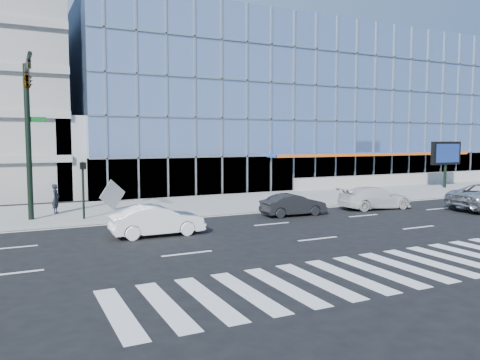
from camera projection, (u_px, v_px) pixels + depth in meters
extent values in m
plane|color=black|center=(272.00, 224.00, 23.86)|extent=(160.00, 160.00, 0.00)
cube|color=gray|center=(211.00, 204.00, 31.01)|extent=(120.00, 8.00, 0.15)
cube|color=#7691C4|center=(264.00, 111.00, 52.62)|extent=(42.00, 26.00, 15.00)
cube|color=gray|center=(93.00, 156.00, 37.06)|extent=(6.00, 8.00, 6.00)
cube|color=gray|center=(428.00, 178.00, 44.73)|extent=(30.00, 0.80, 1.00)
cylinder|color=black|center=(28.00, 143.00, 24.04)|extent=(0.28, 0.28, 8.00)
cylinder|color=black|center=(27.00, 63.00, 21.23)|extent=(0.18, 5.60, 0.18)
imported|color=black|center=(29.00, 73.00, 20.03)|extent=(0.18, 0.22, 1.10)
imported|color=black|center=(27.00, 79.00, 21.99)|extent=(0.48, 2.24, 0.90)
cube|color=#0C591E|center=(37.00, 119.00, 24.13)|extent=(0.90, 0.05, 0.25)
cylinder|color=black|center=(83.00, 190.00, 24.46)|extent=(0.12, 0.12, 3.00)
cube|color=black|center=(83.00, 166.00, 24.21)|extent=(0.30, 0.25, 0.35)
cylinder|color=black|center=(445.00, 176.00, 40.59)|extent=(0.24, 0.24, 2.00)
cube|color=black|center=(446.00, 153.00, 40.42)|extent=(3.20, 0.40, 2.00)
cube|color=#0C193F|center=(448.00, 153.00, 40.22)|extent=(2.80, 0.02, 1.60)
imported|color=silver|center=(375.00, 198.00, 29.13)|extent=(4.89, 2.40, 1.37)
imported|color=white|center=(157.00, 220.00, 20.96)|extent=(4.18, 1.52, 1.37)
imported|color=black|center=(293.00, 205.00, 26.50)|extent=(3.82, 1.50, 1.24)
imported|color=black|center=(56.00, 199.00, 26.41)|extent=(0.58, 0.71, 1.66)
cube|color=#959595|center=(113.00, 195.00, 27.47)|extent=(1.67, 0.86, 1.83)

